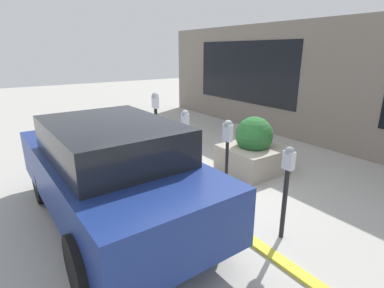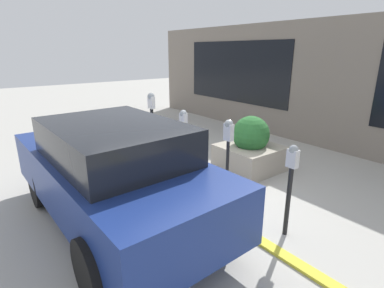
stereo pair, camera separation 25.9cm
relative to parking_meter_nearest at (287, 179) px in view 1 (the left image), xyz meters
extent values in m
plane|color=#ADAAA3|center=(1.86, 0.34, -0.87)|extent=(40.00, 40.00, 0.00)
cube|color=gold|center=(1.86, 0.42, -0.85)|extent=(14.65, 0.16, 0.04)
cube|color=slate|center=(1.86, -4.13, 0.75)|extent=(14.65, 0.15, 3.25)
cube|color=black|center=(5.15, -4.05, 0.91)|extent=(4.40, 0.02, 1.95)
cylinder|color=black|center=(0.00, 0.00, -0.37)|extent=(0.06, 0.06, 1.01)
cube|color=silver|center=(0.00, 0.00, 0.26)|extent=(0.14, 0.09, 0.24)
sphere|color=gray|center=(0.00, 0.00, 0.38)|extent=(0.12, 0.12, 0.12)
cylinder|color=black|center=(1.27, -0.07, -0.34)|extent=(0.05, 0.05, 1.06)
cube|color=silver|center=(1.27, -0.07, 0.33)|extent=(0.16, 0.09, 0.28)
sphere|color=gray|center=(1.27, -0.07, 0.47)|extent=(0.14, 0.14, 0.14)
cylinder|color=black|center=(2.51, -0.05, -0.36)|extent=(0.08, 0.08, 1.03)
cube|color=silver|center=(2.51, -0.05, 0.30)|extent=(0.16, 0.09, 0.28)
sphere|color=gray|center=(2.51, -0.05, 0.44)|extent=(0.14, 0.14, 0.14)
cylinder|color=black|center=(3.66, -0.01, -0.25)|extent=(0.07, 0.07, 1.24)
cube|color=silver|center=(3.66, -0.01, 0.50)|extent=(0.18, 0.09, 0.27)
sphere|color=gray|center=(3.66, -0.01, 0.63)|extent=(0.15, 0.15, 0.15)
cube|color=#A39989|center=(1.97, -1.41, -0.61)|extent=(1.18, 1.18, 0.53)
sphere|color=#28662D|center=(1.97, -1.41, -0.09)|extent=(0.78, 0.78, 0.78)
cube|color=navy|center=(1.73, 1.76, -0.16)|extent=(4.10, 1.84, 0.72)
cube|color=black|center=(1.57, 1.76, 0.44)|extent=(2.15, 1.57, 0.48)
cylinder|color=black|center=(2.98, 0.98, -0.51)|extent=(0.72, 0.20, 0.72)
cylinder|color=black|center=(2.98, 2.55, -0.51)|extent=(0.72, 0.20, 0.72)
cylinder|color=black|center=(0.48, 0.98, -0.51)|extent=(0.72, 0.20, 0.72)
cylinder|color=black|center=(0.48, 2.55, -0.51)|extent=(0.72, 0.20, 0.72)
camera|label=1|loc=(-2.26, 3.04, 1.60)|focal=28.00mm
camera|label=2|loc=(-2.11, 3.25, 1.60)|focal=28.00mm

